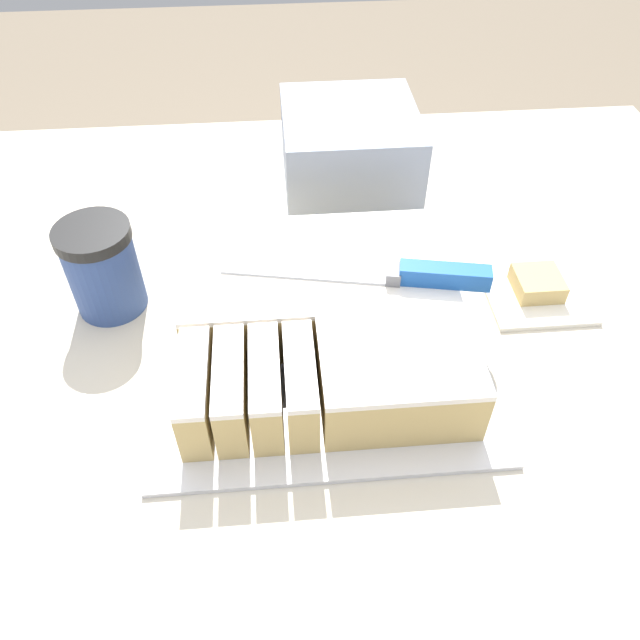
# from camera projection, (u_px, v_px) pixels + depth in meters

# --- Properties ---
(ground_plane) EXTENTS (8.00, 8.00, 0.00)m
(ground_plane) POSITION_uv_depth(u_px,v_px,m) (286.00, 636.00, 1.40)
(ground_plane) COLOR #7F705B
(countertop) EXTENTS (1.40, 1.10, 0.95)m
(countertop) POSITION_uv_depth(u_px,v_px,m) (275.00, 540.00, 1.06)
(countertop) COLOR beige
(countertop) RESTS_ON ground_plane
(cake_board) EXTENTS (0.37, 0.36, 0.01)m
(cake_board) POSITION_uv_depth(u_px,v_px,m) (320.00, 344.00, 0.72)
(cake_board) COLOR silver
(cake_board) RESTS_ON countertop
(cake) EXTENTS (0.30, 0.30, 0.07)m
(cake) POSITION_uv_depth(u_px,v_px,m) (322.00, 318.00, 0.70)
(cake) COLOR tan
(cake) RESTS_ON cake_board
(knife) EXTENTS (0.30, 0.08, 0.02)m
(knife) POSITION_uv_depth(u_px,v_px,m) (411.00, 274.00, 0.68)
(knife) COLOR silver
(knife) RESTS_ON cake
(coffee_cup) EXTENTS (0.09, 0.09, 0.12)m
(coffee_cup) POSITION_uv_depth(u_px,v_px,m) (103.00, 268.00, 0.73)
(coffee_cup) COLOR #334C8C
(coffee_cup) RESTS_ON countertop
(paper_napkin) EXTENTS (0.13, 0.13, 0.01)m
(paper_napkin) POSITION_uv_depth(u_px,v_px,m) (535.00, 292.00, 0.79)
(paper_napkin) COLOR white
(paper_napkin) RESTS_ON countertop
(brownie) EXTENTS (0.06, 0.06, 0.02)m
(brownie) POSITION_uv_depth(u_px,v_px,m) (537.00, 283.00, 0.77)
(brownie) COLOR tan
(brownie) RESTS_ON paper_napkin
(storage_box) EXTENTS (0.19, 0.20, 0.12)m
(storage_box) POSITION_uv_depth(u_px,v_px,m) (349.00, 150.00, 0.92)
(storage_box) COLOR #8C99B2
(storage_box) RESTS_ON countertop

